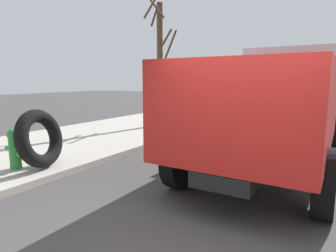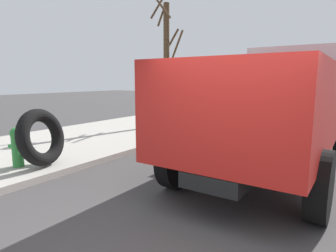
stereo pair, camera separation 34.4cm
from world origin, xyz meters
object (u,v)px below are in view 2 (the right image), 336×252
Objects in this scene: fire_hydrant at (17,146)px; bare_tree at (166,60)px; loose_tire at (41,137)px; dump_truck_blue at (305,88)px; dump_truck_red at (278,101)px.

bare_tree reaches higher than fire_hydrant.
dump_truck_blue is (15.67, -2.91, 0.79)m from loose_tire.
bare_tree is (3.16, 5.35, 1.29)m from dump_truck_red.
fire_hydrant is at bearing 128.35° from loose_tire.
loose_tire is 0.18× the size of dump_truck_blue.
dump_truck_blue reaches higher than loose_tire.
loose_tire is (0.33, -0.42, 0.19)m from fire_hydrant.
fire_hydrant is 0.57m from loose_tire.
fire_hydrant is at bearing 168.26° from dump_truck_blue.
bare_tree is at bearing 5.50° from fire_hydrant.
dump_truck_blue is at bearing 6.31° from dump_truck_red.
loose_tire is at bearing 169.50° from dump_truck_blue.
loose_tire is 0.23× the size of bare_tree.
dump_truck_red is 6.34m from bare_tree.
fire_hydrant is 6.08m from dump_truck_red.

